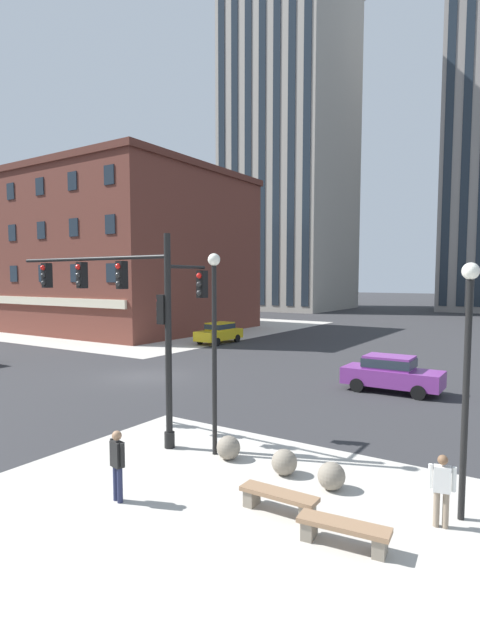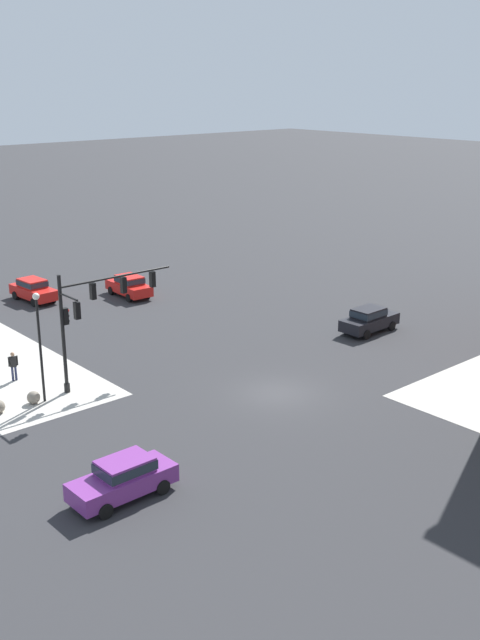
{
  "view_description": "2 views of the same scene",
  "coord_description": "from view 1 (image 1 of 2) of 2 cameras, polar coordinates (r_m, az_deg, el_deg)",
  "views": [
    {
      "loc": [
        18.35,
        -18.73,
        5.23
      ],
      "look_at": [
        2.95,
        4.86,
        2.82
      ],
      "focal_mm": 27.37,
      "sensor_mm": 36.0,
      "label": 1
    },
    {
      "loc": [
        26.37,
        27.11,
        16.29
      ],
      "look_at": [
        2.62,
        -0.06,
        4.71
      ],
      "focal_mm": 42.42,
      "sensor_mm": 36.0,
      "label": 2
    }
  ],
  "objects": [
    {
      "name": "bollard_sphere_curb_b",
      "position": [
        13.57,
        5.2,
        -16.22
      ],
      "size": [
        0.69,
        0.69,
        0.69
      ],
      "primitive_type": "sphere",
      "color": "gray",
      "rests_on": "ground"
    },
    {
      "name": "pedestrian_near_bench",
      "position": [
        11.56,
        22.53,
        -17.55
      ],
      "size": [
        0.54,
        0.27,
        1.57
      ],
      "color": "gray",
      "rests_on": "ground"
    },
    {
      "name": "bench_mid_block",
      "position": [
        10.54,
        12.01,
        -22.96
      ],
      "size": [
        1.84,
        0.67,
        0.49
      ],
      "color": "#8E6B4C",
      "rests_on": "ground"
    },
    {
      "name": "residential_tower_skyline_left",
      "position": [
        88.2,
        6.01,
        19.25
      ],
      "size": [
        17.98,
        19.96,
        54.29
      ],
      "color": "#9E998E",
      "rests_on": "ground"
    },
    {
      "name": "sidewalk_far_corner",
      "position": [
        54.76,
        -11.52,
        -0.7
      ],
      "size": [
        32.0,
        32.0,
        0.02
      ],
      "primitive_type": "cube",
      "color": "#B7B2A8",
      "rests_on": "ground"
    },
    {
      "name": "storefront_block_near_corner",
      "position": [
        52.86,
        -13.49,
        7.61
      ],
      "size": [
        22.35,
        19.63,
        15.72
      ],
      "color": "brown",
      "rests_on": "ground"
    },
    {
      "name": "traffic_signal_main",
      "position": [
        16.11,
        -12.26,
        1.68
      ],
      "size": [
        7.16,
        2.09,
        6.57
      ],
      "color": "black",
      "rests_on": "ground"
    },
    {
      "name": "pedestrian_by_lamp",
      "position": [
        12.17,
        -14.15,
        -15.7
      ],
      "size": [
        0.54,
        0.27,
        1.7
      ],
      "color": "#232847",
      "rests_on": "ground"
    },
    {
      "name": "street_lamp_corner_near",
      "position": [
        14.24,
        -3.02,
        -1.35
      ],
      "size": [
        0.36,
        0.36,
        5.95
      ],
      "color": "black",
      "rests_on": "ground"
    },
    {
      "name": "car_main_northbound_far",
      "position": [
        23.59,
        17.25,
        -5.87
      ],
      "size": [
        4.41,
        1.91,
        1.68
      ],
      "color": "#7A3389",
      "rests_on": "ground"
    },
    {
      "name": "ground_plane",
      "position": [
        26.74,
        -11.12,
        -6.49
      ],
      "size": [
        320.0,
        320.0,
        0.0
      ],
      "primitive_type": "plane",
      "color": "#2D2D30"
    },
    {
      "name": "car_main_southbound_near",
      "position": [
        39.43,
        -2.44,
        -1.4
      ],
      "size": [
        1.97,
        4.44,
        1.68
      ],
      "color": "gold",
      "rests_on": "ground"
    },
    {
      "name": "bollard_sphere_curb_c",
      "position": [
        12.88,
        10.64,
        -17.49
      ],
      "size": [
        0.69,
        0.69,
        0.69
      ],
      "primitive_type": "sphere",
      "color": "gray",
      "rests_on": "ground"
    },
    {
      "name": "bollard_sphere_curb_a",
      "position": [
        14.58,
        -1.36,
        -14.69
      ],
      "size": [
        0.69,
        0.69,
        0.69
      ],
      "primitive_type": "sphere",
      "color": "gray",
      "rests_on": "ground"
    },
    {
      "name": "street_lamp_mid_sidewalk",
      "position": [
        11.4,
        25.02,
        -4.43
      ],
      "size": [
        0.36,
        0.36,
        5.56
      ],
      "color": "black",
      "rests_on": "ground"
    },
    {
      "name": "bench_near_signal",
      "position": [
        11.6,
        4.55,
        -20.12
      ],
      "size": [
        1.81,
        0.5,
        0.49
      ],
      "color": "#8E6B4C",
      "rests_on": "ground"
    }
  ]
}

